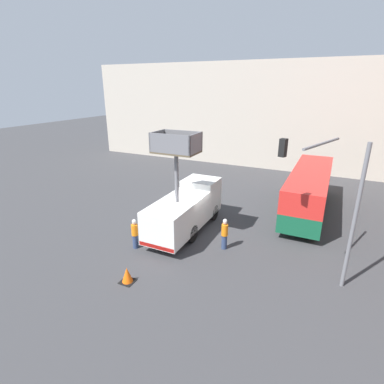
{
  "coord_description": "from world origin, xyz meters",
  "views": [
    {
      "loc": [
        7.63,
        -15.88,
        9.03
      ],
      "look_at": [
        -0.43,
        0.8,
        2.41
      ],
      "focal_mm": 28.0,
      "sensor_mm": 36.0,
      "label": 1
    }
  ],
  "objects_px": {
    "traffic_light_pole": "(329,188)",
    "road_worker_near_truck": "(135,234)",
    "road_worker_directing": "(225,234)",
    "traffic_cone_near_truck": "(127,275)",
    "city_bus": "(309,188)",
    "utility_truck": "(186,207)"
  },
  "relations": [
    {
      "from": "traffic_light_pole",
      "to": "city_bus",
      "type": "bearing_deg",
      "value": 99.06
    },
    {
      "from": "traffic_light_pole",
      "to": "traffic_cone_near_truck",
      "type": "height_order",
      "value": "traffic_light_pole"
    },
    {
      "from": "city_bus",
      "to": "road_worker_directing",
      "type": "relative_size",
      "value": 5.79
    },
    {
      "from": "road_worker_near_truck",
      "to": "traffic_cone_near_truck",
      "type": "distance_m",
      "value": 3.3
    },
    {
      "from": "utility_truck",
      "to": "traffic_cone_near_truck",
      "type": "distance_m",
      "value": 6.27
    },
    {
      "from": "road_worker_directing",
      "to": "traffic_cone_near_truck",
      "type": "xyz_separation_m",
      "value": [
        -3.14,
        -5.03,
        -0.58
      ]
    },
    {
      "from": "utility_truck",
      "to": "traffic_light_pole",
      "type": "height_order",
      "value": "traffic_light_pole"
    },
    {
      "from": "city_bus",
      "to": "traffic_light_pole",
      "type": "relative_size",
      "value": 1.59
    },
    {
      "from": "road_worker_near_truck",
      "to": "traffic_cone_near_truck",
      "type": "xyz_separation_m",
      "value": [
        1.57,
        -2.85,
        -0.54
      ]
    },
    {
      "from": "road_worker_near_truck",
      "to": "traffic_cone_near_truck",
      "type": "bearing_deg",
      "value": -13.13
    },
    {
      "from": "road_worker_directing",
      "to": "traffic_cone_near_truck",
      "type": "height_order",
      "value": "road_worker_directing"
    },
    {
      "from": "traffic_light_pole",
      "to": "road_worker_near_truck",
      "type": "distance_m",
      "value": 10.6
    },
    {
      "from": "traffic_light_pole",
      "to": "road_worker_near_truck",
      "type": "relative_size",
      "value": 3.76
    },
    {
      "from": "traffic_cone_near_truck",
      "to": "city_bus",
      "type": "bearing_deg",
      "value": 62.1
    },
    {
      "from": "city_bus",
      "to": "traffic_light_pole",
      "type": "height_order",
      "value": "traffic_light_pole"
    },
    {
      "from": "traffic_light_pole",
      "to": "road_worker_directing",
      "type": "bearing_deg",
      "value": 175.36
    },
    {
      "from": "city_bus",
      "to": "traffic_cone_near_truck",
      "type": "height_order",
      "value": "city_bus"
    },
    {
      "from": "utility_truck",
      "to": "city_bus",
      "type": "relative_size",
      "value": 0.64
    },
    {
      "from": "traffic_light_pole",
      "to": "traffic_cone_near_truck",
      "type": "xyz_separation_m",
      "value": [
        -8.19,
        -4.62,
        -4.27
      ]
    },
    {
      "from": "road_worker_near_truck",
      "to": "traffic_cone_near_truck",
      "type": "relative_size",
      "value": 2.33
    },
    {
      "from": "utility_truck",
      "to": "road_worker_directing",
      "type": "distance_m",
      "value": 3.31
    },
    {
      "from": "city_bus",
      "to": "road_worker_near_truck",
      "type": "xyz_separation_m",
      "value": [
        -8.43,
        -10.11,
        -0.96
      ]
    }
  ]
}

